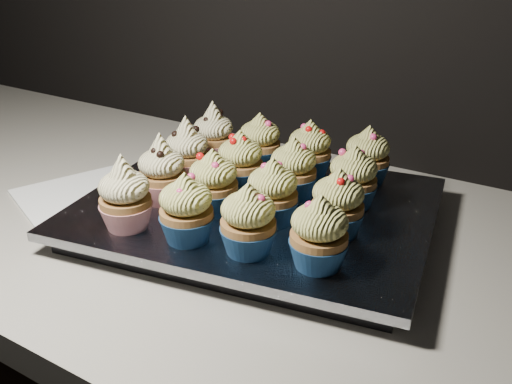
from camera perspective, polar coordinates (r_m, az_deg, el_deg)
worktop at (r=0.71m, az=12.53°, el=-8.51°), size 2.44×0.64×0.04m
napkin at (r=0.87m, az=-16.39°, el=-0.53°), size 0.24×0.24×0.00m
baking_tray at (r=0.76m, az=0.00°, el=-2.67°), size 0.46×0.38×0.02m
foil_lining at (r=0.75m, az=0.00°, el=-1.52°), size 0.50×0.42×0.01m
cupcake_0 at (r=0.69m, az=-12.97°, el=-0.47°), size 0.06×0.06×0.10m
cupcake_1 at (r=0.65m, az=-6.98°, el=-1.83°), size 0.06×0.06×0.08m
cupcake_2 at (r=0.62m, az=-0.78°, el=-2.99°), size 0.06×0.06×0.08m
cupcake_3 at (r=0.60m, az=6.32°, el=-4.26°), size 0.06×0.06×0.08m
cupcake_4 at (r=0.75m, az=-9.38°, el=1.94°), size 0.06×0.06×0.10m
cupcake_5 at (r=0.71m, az=-4.27°, el=0.86°), size 0.06×0.06×0.08m
cupcake_6 at (r=0.69m, az=1.66°, el=-0.15°), size 0.06×0.06×0.08m
cupcake_7 at (r=0.66m, az=8.17°, el=-1.29°), size 0.06×0.06×0.08m
cupcake_8 at (r=0.81m, az=-6.90°, el=3.92°), size 0.06×0.06×0.10m
cupcake_9 at (r=0.78m, az=-1.57°, el=2.95°), size 0.06×0.06×0.08m
cupcake_10 at (r=0.75m, az=3.75°, el=2.20°), size 0.06×0.06×0.08m
cupcake_11 at (r=0.74m, az=9.67°, el=1.30°), size 0.06×0.06×0.08m
cupcake_12 at (r=0.88m, az=-4.27°, el=5.65°), size 0.06×0.06×0.10m
cupcake_13 at (r=0.85m, az=0.38°, el=4.94°), size 0.06×0.06×0.08m
cupcake_14 at (r=0.82m, az=5.37°, el=4.12°), size 0.06×0.06×0.08m
cupcake_15 at (r=0.81m, az=11.05°, el=3.42°), size 0.06×0.06×0.08m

